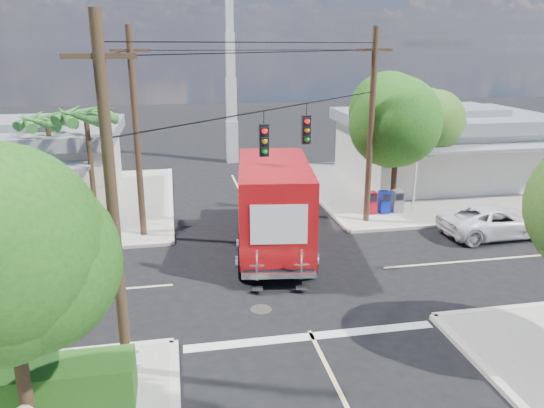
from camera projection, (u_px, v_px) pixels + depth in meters
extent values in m
plane|color=black|center=(282.00, 276.00, 19.64)|extent=(120.00, 120.00, 0.00)
cube|color=gray|center=(423.00, 185.00, 31.92)|extent=(14.00, 14.00, 0.14)
cube|color=beige|center=(311.00, 191.00, 30.67)|extent=(0.25, 14.00, 0.14)
cube|color=beige|center=(490.00, 222.00, 25.34)|extent=(14.00, 0.25, 0.14)
cube|color=gray|center=(36.00, 205.00, 27.99)|extent=(14.00, 14.00, 0.14)
cube|color=beige|center=(171.00, 198.00, 29.24)|extent=(0.25, 14.00, 0.14)
cube|color=beige|center=(245.00, 201.00, 29.04)|extent=(0.12, 12.00, 0.01)
cube|color=beige|center=(524.00, 257.00, 21.42)|extent=(12.00, 0.12, 0.01)
cube|color=silver|center=(312.00, 336.00, 15.59)|extent=(7.50, 0.40, 0.01)
cube|color=silver|center=(441.00, 152.00, 32.62)|extent=(11.00, 8.00, 3.40)
cube|color=gray|center=(444.00, 119.00, 32.02)|extent=(11.80, 8.80, 0.70)
cube|color=gray|center=(445.00, 111.00, 31.88)|extent=(6.05, 4.40, 0.50)
cube|color=gray|center=(489.00, 148.00, 27.66)|extent=(9.90, 1.80, 0.15)
cylinder|color=silver|center=(415.00, 182.00, 26.55)|extent=(0.12, 0.12, 2.90)
cube|color=beige|center=(19.00, 169.00, 28.74)|extent=(10.00, 8.00, 3.20)
cube|color=gray|center=(14.00, 133.00, 28.17)|extent=(10.80, 8.80, 0.70)
cube|color=gray|center=(13.00, 124.00, 28.03)|extent=(5.50, 4.40, 0.50)
cylinder|color=silver|center=(80.00, 198.00, 24.17)|extent=(0.12, 0.12, 2.70)
cube|color=silver|center=(232.00, 142.00, 38.09)|extent=(0.80, 0.80, 3.00)
cube|color=silver|center=(231.00, 99.00, 37.22)|extent=(0.70, 0.70, 3.00)
cube|color=silver|center=(230.00, 55.00, 36.35)|extent=(0.60, 0.60, 3.00)
cube|color=silver|center=(229.00, 9.00, 35.48)|extent=(0.50, 0.50, 3.00)
cylinder|color=#422D1C|center=(21.00, 365.00, 10.76)|extent=(0.28, 0.28, 3.71)
sphere|color=#1B4F13|center=(4.00, 260.00, 10.08)|extent=(3.71, 3.71, 3.71)
sphere|color=#1B4F13|center=(21.00, 270.00, 9.90)|extent=(3.25, 3.25, 3.25)
cylinder|color=#422D1C|center=(394.00, 169.00, 26.68)|extent=(0.28, 0.28, 4.10)
sphere|color=#1B4F13|center=(398.00, 118.00, 25.94)|extent=(4.10, 4.10, 4.10)
sphere|color=#1B4F13|center=(389.00, 113.00, 25.98)|extent=(3.33, 3.33, 3.33)
sphere|color=#1B4F13|center=(407.00, 122.00, 25.76)|extent=(3.58, 3.58, 3.58)
cylinder|color=#422D1C|center=(422.00, 163.00, 29.29)|extent=(0.28, 0.28, 3.58)
sphere|color=#2E5C1D|center=(426.00, 122.00, 28.64)|extent=(3.58, 3.58, 3.58)
sphere|color=#2E5C1D|center=(417.00, 118.00, 28.69)|extent=(2.91, 2.91, 2.91)
sphere|color=#2E5C1D|center=(434.00, 125.00, 28.45)|extent=(3.14, 3.14, 3.14)
cylinder|color=#422D1C|center=(91.00, 170.00, 24.58)|extent=(0.24, 0.24, 5.00)
cone|color=#2F702A|center=(106.00, 113.00, 23.99)|extent=(0.50, 2.06, 0.98)
cone|color=#2F702A|center=(100.00, 111.00, 24.59)|extent=(1.92, 1.68, 0.98)
cone|color=#2F702A|center=(84.00, 111.00, 24.62)|extent=(2.12, 0.95, 0.98)
cone|color=#2F702A|center=(68.00, 113.00, 24.05)|extent=(1.34, 2.07, 0.98)
cone|color=#2F702A|center=(65.00, 115.00, 23.32)|extent=(1.34, 2.07, 0.98)
cone|color=#2F702A|center=(78.00, 116.00, 22.97)|extent=(2.12, 0.95, 0.98)
cone|color=#2F702A|center=(97.00, 115.00, 23.27)|extent=(1.92, 1.68, 0.98)
cylinder|color=#422D1C|center=(53.00, 169.00, 25.69)|extent=(0.24, 0.24, 4.60)
cone|color=#2F702A|center=(67.00, 119.00, 25.16)|extent=(0.50, 2.06, 0.98)
cone|color=#2F702A|center=(62.00, 117.00, 25.76)|extent=(1.92, 1.68, 0.98)
cone|color=#2F702A|center=(46.00, 117.00, 25.79)|extent=(2.12, 0.95, 0.98)
cone|color=#2F702A|center=(31.00, 119.00, 25.22)|extent=(1.34, 2.07, 0.98)
cone|color=#2F702A|center=(27.00, 121.00, 24.48)|extent=(1.34, 2.07, 0.98)
cone|color=#2F702A|center=(38.00, 122.00, 24.14)|extent=(2.12, 0.95, 0.98)
cone|color=#2F702A|center=(56.00, 121.00, 24.44)|extent=(1.92, 1.68, 0.98)
cylinder|color=#473321|center=(113.00, 210.00, 12.51)|extent=(0.28, 0.28, 9.00)
cube|color=#473321|center=(99.00, 56.00, 11.50)|extent=(1.60, 0.12, 0.12)
cylinder|color=#473321|center=(371.00, 130.00, 24.15)|extent=(0.28, 0.28, 9.00)
cube|color=#473321|center=(375.00, 50.00, 23.13)|extent=(1.60, 0.12, 0.12)
cylinder|color=#473321|center=(137.00, 137.00, 22.29)|extent=(0.28, 0.28, 9.00)
cube|color=#473321|center=(130.00, 50.00, 21.28)|extent=(1.60, 0.12, 0.12)
cylinder|color=black|center=(283.00, 107.00, 17.84)|extent=(10.43, 10.43, 0.04)
cube|color=black|center=(264.00, 140.00, 17.22)|extent=(0.30, 0.24, 1.05)
sphere|color=red|center=(265.00, 131.00, 16.99)|extent=(0.20, 0.20, 0.20)
cube|color=black|center=(306.00, 130.00, 19.34)|extent=(0.30, 0.24, 1.05)
sphere|color=red|center=(307.00, 121.00, 19.12)|extent=(0.20, 0.20, 0.20)
cube|color=silver|center=(15.00, 378.00, 12.84)|extent=(5.94, 0.05, 0.08)
cube|color=silver|center=(12.00, 364.00, 12.72)|extent=(5.94, 0.05, 0.08)
cube|color=silver|center=(133.00, 360.00, 13.29)|extent=(0.09, 0.06, 1.00)
cube|color=#A40C19|center=(371.00, 203.00, 26.30)|extent=(0.50, 0.50, 1.10)
cube|color=#081AA6|center=(384.00, 202.00, 26.43)|extent=(0.50, 0.50, 1.10)
cube|color=slate|center=(397.00, 201.00, 26.55)|extent=(0.50, 0.50, 1.10)
cube|color=black|center=(273.00, 233.00, 22.41)|extent=(3.67, 8.73, 0.27)
cube|color=red|center=(270.00, 192.00, 25.33)|extent=(2.84, 2.20, 2.39)
cube|color=black|center=(269.00, 179.00, 25.93)|extent=(2.29, 0.59, 1.03)
cube|color=silver|center=(269.00, 201.00, 26.48)|extent=(2.49, 0.48, 0.38)
cube|color=red|center=(274.00, 202.00, 21.01)|extent=(3.58, 6.62, 3.15)
cube|color=white|center=(309.00, 198.00, 21.02)|extent=(0.58, 3.87, 1.41)
cube|color=white|center=(239.00, 199.00, 20.90)|extent=(0.58, 3.87, 1.41)
cube|color=white|center=(279.00, 225.00, 17.93)|extent=(1.94, 0.30, 1.41)
cube|color=silver|center=(279.00, 275.00, 18.31)|extent=(2.62, 0.64, 0.20)
cube|color=silver|center=(257.00, 265.00, 18.02)|extent=(0.49, 0.13, 1.09)
cube|color=silver|center=(301.00, 264.00, 18.09)|extent=(0.49, 0.13, 1.09)
cylinder|color=black|center=(244.00, 211.00, 25.37)|extent=(0.51, 1.23, 1.19)
cylinder|color=black|center=(296.00, 210.00, 25.48)|extent=(0.51, 1.23, 1.19)
cylinder|color=black|center=(243.00, 262.00, 19.35)|extent=(0.51, 1.23, 1.19)
cylinder|color=black|center=(311.00, 261.00, 19.46)|extent=(0.51, 1.23, 1.19)
imported|color=silver|center=(496.00, 221.00, 23.55)|extent=(5.08, 2.49, 1.39)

